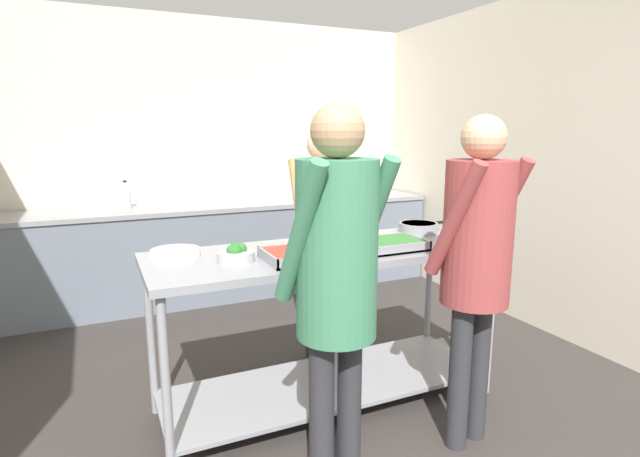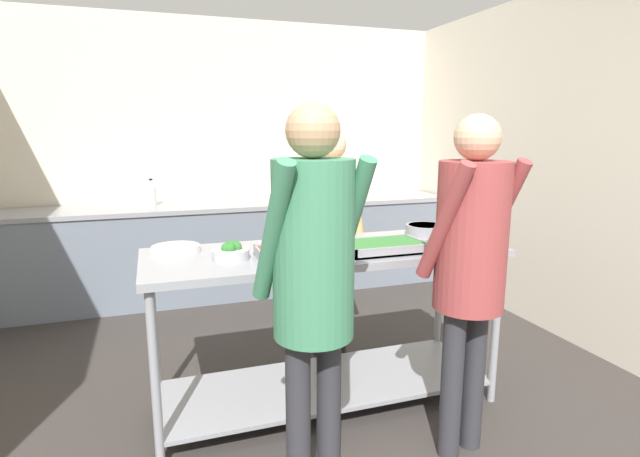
% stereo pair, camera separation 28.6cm
% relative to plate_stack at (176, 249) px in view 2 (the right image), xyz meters
% --- Properties ---
extents(wall_rear, '(4.52, 0.06, 2.65)m').
position_rel_plate_stack_xyz_m(wall_rear, '(0.65, 2.38, 0.37)').
color(wall_rear, beige).
rests_on(wall_rear, ground_plane).
extents(wall_right, '(0.06, 4.33, 2.65)m').
position_rel_plate_stack_xyz_m(wall_right, '(2.88, 0.27, 0.37)').
color(wall_right, beige).
rests_on(wall_right, ground_plane).
extents(back_counter, '(4.36, 0.65, 0.90)m').
position_rel_plate_stack_xyz_m(back_counter, '(0.65, 2.01, -0.50)').
color(back_counter, slate).
rests_on(back_counter, ground_plane).
extents(serving_counter, '(1.99, 0.71, 0.93)m').
position_rel_plate_stack_xyz_m(serving_counter, '(0.80, -0.20, -0.32)').
color(serving_counter, gray).
rests_on(serving_counter, ground_plane).
extents(plate_stack, '(0.26, 0.26, 0.04)m').
position_rel_plate_stack_xyz_m(plate_stack, '(0.00, 0.00, 0.00)').
color(plate_stack, white).
rests_on(plate_stack, serving_counter).
extents(broccoli_bowl, '(0.19, 0.19, 0.09)m').
position_rel_plate_stack_xyz_m(broccoli_bowl, '(0.26, -0.25, 0.02)').
color(broccoli_bowl, '#B2B2B7').
rests_on(broccoli_bowl, serving_counter).
extents(serving_tray_roast, '(0.44, 0.31, 0.05)m').
position_rel_plate_stack_xyz_m(serving_tray_roast, '(0.61, -0.35, 0.01)').
color(serving_tray_roast, gray).
rests_on(serving_tray_roast, serving_counter).
extents(serving_tray_vegetables, '(0.44, 0.28, 0.05)m').
position_rel_plate_stack_xyz_m(serving_tray_vegetables, '(1.08, -0.34, 0.01)').
color(serving_tray_vegetables, gray).
rests_on(serving_tray_vegetables, serving_counter).
extents(sauce_pan, '(0.39, 0.25, 0.06)m').
position_rel_plate_stack_xyz_m(sauce_pan, '(1.54, -0.03, 0.02)').
color(sauce_pan, gray).
rests_on(sauce_pan, serving_counter).
extents(guest_serving_left, '(0.47, 0.39, 1.66)m').
position_rel_plate_stack_xyz_m(guest_serving_left, '(1.29, -0.84, 0.08)').
color(guest_serving_left, '#2D2D33').
rests_on(guest_serving_left, ground_plane).
extents(guest_serving_right, '(0.47, 0.39, 1.69)m').
position_rel_plate_stack_xyz_m(guest_serving_right, '(0.48, -0.95, 0.10)').
color(guest_serving_right, '#2D2D33').
rests_on(guest_serving_right, ground_plane).
extents(cook_behind_counter, '(0.43, 0.34, 1.60)m').
position_rel_plate_stack_xyz_m(cook_behind_counter, '(1.04, 0.40, 0.04)').
color(cook_behind_counter, '#2D2D33').
rests_on(cook_behind_counter, ground_plane).
extents(water_bottle, '(0.08, 0.08, 0.25)m').
position_rel_plate_stack_xyz_m(water_bottle, '(-0.11, 2.09, 0.06)').
color(water_bottle, silver).
rests_on(water_bottle, back_counter).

